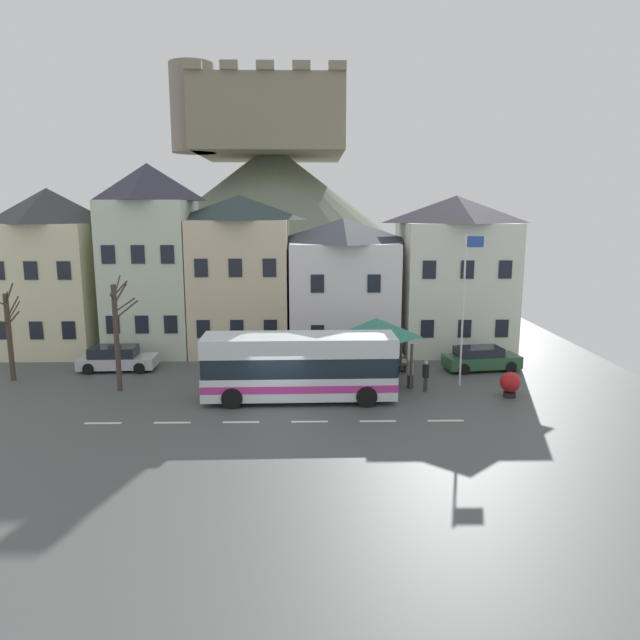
{
  "coord_description": "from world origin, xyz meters",
  "views": [
    {
      "loc": [
        1.45,
        -25.71,
        9.04
      ],
      "look_at": [
        2.08,
        4.49,
        3.4
      ],
      "focal_mm": 32.55,
      "sensor_mm": 36.0,
      "label": 1
    }
  ],
  "objects": [
    {
      "name": "townhouse_04",
      "position": [
        11.07,
        12.23,
        5.05
      ],
      "size": [
        6.91,
        6.52,
        10.09
      ],
      "color": "silver",
      "rests_on": "ground_plane"
    },
    {
      "name": "pedestrian_01",
      "position": [
        7.44,
        2.7,
        0.97
      ],
      "size": [
        0.34,
        0.34,
        1.61
      ],
      "color": "#38332D",
      "rests_on": "ground_plane"
    },
    {
      "name": "townhouse_02",
      "position": [
        -2.89,
        11.75,
        5.06
      ],
      "size": [
        6.12,
        5.56,
        10.12
      ],
      "color": "beige",
      "rests_on": "ground_plane"
    },
    {
      "name": "bare_tree_00",
      "position": [
        -8.21,
        3.16,
        2.99
      ],
      "size": [
        1.26,
        1.74,
        5.87
      ],
      "color": "#47382D",
      "rests_on": "ground_plane"
    },
    {
      "name": "public_bench",
      "position": [
        6.21,
        6.43,
        0.48
      ],
      "size": [
        1.78,
        0.48,
        0.87
      ],
      "color": "#473828",
      "rests_on": "ground_plane"
    },
    {
      "name": "bare_tree_01",
      "position": [
        -14.65,
        5.16,
        2.61
      ],
      "size": [
        1.19,
        2.07,
        5.27
      ],
      "color": "#47382D",
      "rests_on": "ground_plane"
    },
    {
      "name": "townhouse_01",
      "position": [
        -8.64,
        11.91,
        6.03
      ],
      "size": [
        5.24,
        5.89,
        12.06
      ],
      "color": "beige",
      "rests_on": "ground_plane"
    },
    {
      "name": "bus_shelter",
      "position": [
        5.12,
        4.73,
        2.91
      ],
      "size": [
        3.6,
        3.6,
        3.46
      ],
      "color": "#473D33",
      "rests_on": "ground_plane"
    },
    {
      "name": "transit_bus",
      "position": [
        1.03,
        1.49,
        1.62
      ],
      "size": [
        9.37,
        2.78,
        3.22
      ],
      "rotation": [
        0.0,
        0.0,
        0.02
      ],
      "color": "silver",
      "rests_on": "ground_plane"
    },
    {
      "name": "parked_car_02",
      "position": [
        11.46,
        6.71,
        0.67
      ],
      "size": [
        4.5,
        2.3,
        1.36
      ],
      "rotation": [
        0.0,
        0.0,
        0.14
      ],
      "color": "#2B5634",
      "rests_on": "ground_plane"
    },
    {
      "name": "harbour_buoy",
      "position": [
        11.44,
        1.7,
        0.7
      ],
      "size": [
        1.01,
        1.01,
        1.26
      ],
      "color": "black",
      "rests_on": "ground_plane"
    },
    {
      "name": "pedestrian_00",
      "position": [
        6.76,
        3.3,
        0.87
      ],
      "size": [
        0.34,
        0.32,
        1.55
      ],
      "color": "#2D2D38",
      "rests_on": "ground_plane"
    },
    {
      "name": "flagpole",
      "position": [
        9.55,
        3.71,
        4.53
      ],
      "size": [
        0.95,
        0.1,
        7.91
      ],
      "color": "silver",
      "rests_on": "ground_plane"
    },
    {
      "name": "townhouse_00",
      "position": [
        -15.01,
        11.95,
        5.26
      ],
      "size": [
        5.87,
        5.96,
        10.53
      ],
      "color": "beige",
      "rests_on": "ground_plane"
    },
    {
      "name": "parked_car_01",
      "position": [
        4.92,
        7.39,
        0.61
      ],
      "size": [
        4.21,
        2.01,
        1.24
      ],
      "rotation": [
        0.0,
        0.0,
        -0.0
      ],
      "color": "silver",
      "rests_on": "ground_plane"
    },
    {
      "name": "townhouse_03",
      "position": [
        3.73,
        12.19,
        4.32
      ],
      "size": [
        6.83,
        6.45,
        8.65
      ],
      "color": "white",
      "rests_on": "ground_plane"
    },
    {
      "name": "hilltop_castle",
      "position": [
        -2.22,
        34.79,
        8.4
      ],
      "size": [
        42.25,
        42.25,
        22.52
      ],
      "color": "#666E57",
      "rests_on": "ground_plane"
    },
    {
      "name": "parked_car_00",
      "position": [
        -9.66,
        7.13,
        0.68
      ],
      "size": [
        4.36,
        2.03,
        1.4
      ],
      "rotation": [
        0.0,
        0.0,
        0.03
      ],
      "color": "silver",
      "rests_on": "ground_plane"
    },
    {
      "name": "ground_plane",
      "position": [
        0.0,
        -0.0,
        -0.03
      ],
      "size": [
        40.0,
        60.0,
        0.07
      ],
      "color": "#4C514F"
    }
  ]
}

